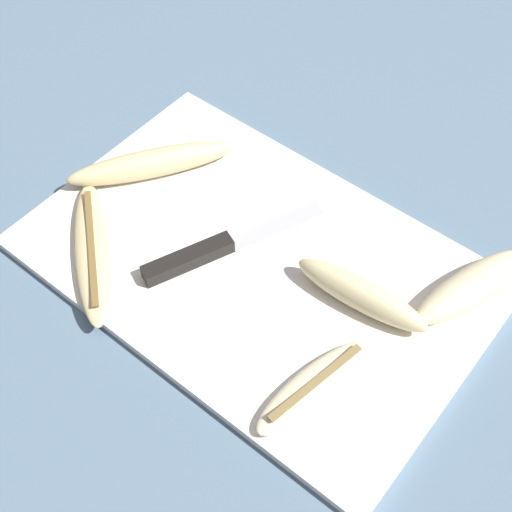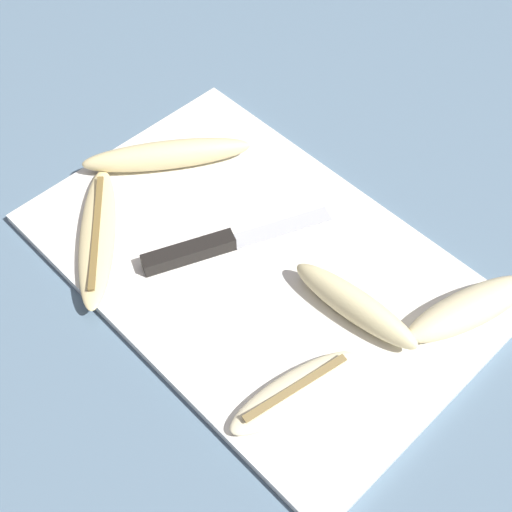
{
  "view_description": "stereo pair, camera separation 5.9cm",
  "coord_description": "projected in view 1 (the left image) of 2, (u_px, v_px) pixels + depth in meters",
  "views": [
    {
      "loc": [
        0.3,
        -0.37,
        0.66
      ],
      "look_at": [
        0.0,
        0.0,
        0.02
      ],
      "focal_mm": 50.0,
      "sensor_mm": 36.0,
      "label": 1
    },
    {
      "loc": [
        0.34,
        -0.33,
        0.66
      ],
      "look_at": [
        0.0,
        0.0,
        0.02
      ],
      "focal_mm": 50.0,
      "sensor_mm": 36.0,
      "label": 2
    }
  ],
  "objects": [
    {
      "name": "ground_plane",
      "position": [
        256.0,
        268.0,
        0.82
      ],
      "size": [
        4.0,
        4.0,
        0.0
      ],
      "primitive_type": "plane",
      "color": "slate"
    },
    {
      "name": "cutting_board",
      "position": [
        256.0,
        264.0,
        0.81
      ],
      "size": [
        0.51,
        0.33,
        0.01
      ],
      "color": "white",
      "rests_on": "ground_plane"
    },
    {
      "name": "knife",
      "position": [
        204.0,
        253.0,
        0.8
      ],
      "size": [
        0.11,
        0.22,
        0.02
      ],
      "rotation": [
        0.0,
        0.0,
        -0.4
      ],
      "color": "black",
      "rests_on": "cutting_board"
    },
    {
      "name": "banana_mellow_near",
      "position": [
        93.0,
        251.0,
        0.8
      ],
      "size": [
        0.18,
        0.16,
        0.02
      ],
      "rotation": [
        0.0,
        0.0,
        0.87
      ],
      "color": "beige",
      "rests_on": "cutting_board"
    },
    {
      "name": "banana_bright_far",
      "position": [
        315.0,
        386.0,
        0.7
      ],
      "size": [
        0.07,
        0.16,
        0.02
      ],
      "rotation": [
        0.0,
        0.0,
        2.96
      ],
      "color": "beige",
      "rests_on": "cutting_board"
    },
    {
      "name": "banana_soft_right",
      "position": [
        361.0,
        295.0,
        0.76
      ],
      "size": [
        0.16,
        0.05,
        0.04
      ],
      "rotation": [
        0.0,
        0.0,
        1.66
      ],
      "color": "beige",
      "rests_on": "cutting_board"
    },
    {
      "name": "banana_cream_curved",
      "position": [
        472.0,
        286.0,
        0.76
      ],
      "size": [
        0.09,
        0.16,
        0.03
      ],
      "rotation": [
        0.0,
        0.0,
        2.85
      ],
      "color": "beige",
      "rests_on": "cutting_board"
    },
    {
      "name": "banana_ripe_center",
      "position": [
        152.0,
        163.0,
        0.87
      ],
      "size": [
        0.15,
        0.19,
        0.04
      ],
      "rotation": [
        0.0,
        0.0,
        2.54
      ],
      "color": "beige",
      "rests_on": "cutting_board"
    }
  ]
}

